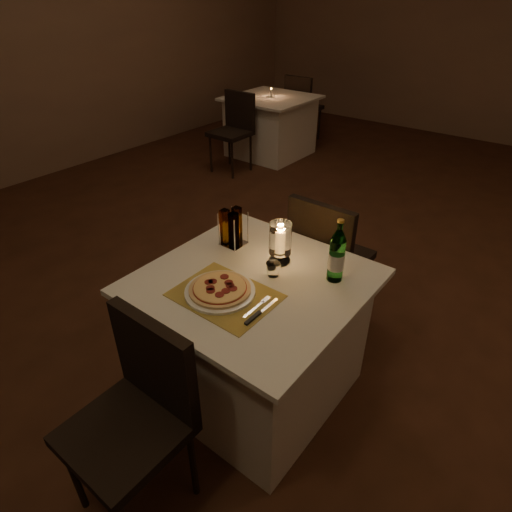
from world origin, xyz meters
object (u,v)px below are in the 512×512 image
Objects in this scene: main_table at (254,336)px; plate at (220,291)px; chair_near at (139,403)px; hurricane_candle at (280,240)px; water_bottle at (337,256)px; neighbor_table_left at (271,126)px; tumbler at (273,269)px; pizza at (220,288)px; chair_far at (326,251)px.

plate reaches higher than main_table.
chair_near is 4.20× the size of hurricane_candle.
main_table is 0.62m from water_bottle.
main_table is at bearing -54.91° from neighbor_table_left.
neighbor_table_left is at bearing 126.44° from tumbler.
pizza is at bearing 95.35° from chair_near.
tumbler is 0.22× the size of water_bottle.
chair_far is 4.20× the size of hurricane_candle.
hurricane_candle reaches higher than tumbler.
water_bottle is (0.35, 0.42, 0.10)m from pizza.
tumbler is (0.05, -0.63, 0.23)m from chair_far.
tumbler is 0.16m from hurricane_candle.
hurricane_candle is (0.01, -0.51, 0.32)m from chair_far.
plate is at bearing -111.76° from tumbler.
main_table is 3.17× the size of water_bottle.
water_bottle is at bearing 72.48° from chair_near.
neighbor_table_left is (-2.23, 3.43, -0.38)m from plate.
main_table is 1.11× the size of chair_near.
water_bottle is at bearing 49.98° from pizza.
hurricane_candle reaches higher than chair_far.
water_bottle reaches higher than tumbler.
tumbler is at bearing 56.43° from main_table.
tumbler reaches higher than neighbor_table_left.
chair_far is (0.00, 1.43, 0.00)m from chair_near.
neighbor_table_left is at bearing 125.09° from main_table.
tumbler is 3.95m from neighbor_table_left.
chair_near reaches higher than neighbor_table_left.
plate is at bearing -56.93° from neighbor_table_left.
neighbor_table_left is at bearing 123.07° from plate.
main_table is 3.57× the size of pizza.
chair_near reaches higher than tumbler.
main_table is 0.44m from pizza.
chair_far is at bearing 86.80° from plate.
water_bottle reaches higher than plate.
water_bottle is (0.35, 0.42, 0.12)m from plate.
plate is at bearing -130.01° from water_bottle.
pizza reaches higher than main_table.
chair_far is 2.81× the size of plate.
tumbler is at bearing 68.23° from pizza.
hurricane_candle reaches higher than main_table.
pizza is 4.11m from neighbor_table_left.
pizza is at bearing -98.60° from hurricane_candle.
hurricane_candle is (-0.29, -0.03, -0.00)m from water_bottle.
neighbor_table_left is at bearing 119.94° from chair_near.
chair_near is 0.57m from plate.
plate is at bearing 95.35° from chair_near.
hurricane_candle is 3.84m from neighbor_table_left.
hurricane_candle is (0.01, 0.20, 0.49)m from main_table.
plate is at bearing -105.52° from main_table.
tumbler is (0.05, 0.08, 0.40)m from main_table.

